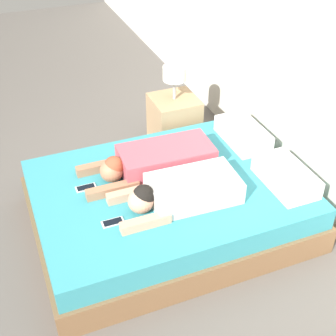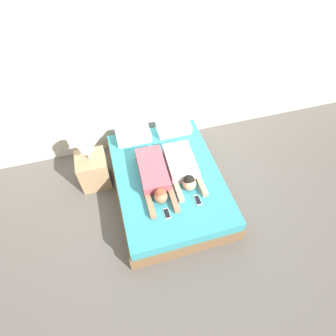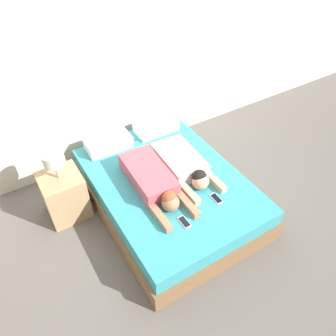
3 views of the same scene
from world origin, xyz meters
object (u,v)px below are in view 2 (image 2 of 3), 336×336
cell_phone_right (198,200)px  pillow_head_left (133,136)px  person_left (154,175)px  cell_phone_left (167,213)px  pillow_head_right (174,128)px  person_right (182,167)px  nightstand (93,169)px  bed (168,183)px

cell_phone_right → pillow_head_left: bearing=113.8°
pillow_head_left → person_left: size_ratio=0.50×
cell_phone_left → pillow_head_right: bearing=70.2°
person_left → person_right: (0.42, 0.04, -0.01)m
pillow_head_right → cell_phone_right: (-0.07, -1.33, -0.07)m
cell_phone_right → nightstand: nightstand is taller
person_right → cell_phone_right: (0.05, -0.52, -0.08)m
bed → person_left: size_ratio=1.95×
pillow_head_left → pillow_head_right: 0.65m
pillow_head_left → person_right: bearing=-56.3°
cell_phone_left → bed: bearing=72.9°
pillow_head_left → pillow_head_right: (0.65, 0.00, 0.00)m
person_left → cell_phone_left: 0.57m
pillow_head_left → cell_phone_left: size_ratio=3.43×
pillow_head_left → nightstand: 0.80m
person_right → cell_phone_left: (-0.40, -0.60, -0.08)m
person_right → bed: bearing=-176.5°
pillow_head_right → person_right: person_right is taller
nightstand → person_right: bearing=-20.5°
cell_phone_right → nightstand: bearing=142.4°
pillow_head_left → cell_phone_left: bearing=-84.1°
bed → cell_phone_left: 0.65m
cell_phone_right → pillow_head_right: bearing=87.2°
person_left → cell_phone_right: bearing=-46.1°
nightstand → pillow_head_right: bearing=14.5°
pillow_head_left → person_right: 0.97m
cell_phone_left → pillow_head_left: bearing=95.9°
pillow_head_left → bed: bearing=-68.4°
pillow_head_right → nightstand: (-1.35, -0.35, -0.17)m
person_right → nightstand: nightstand is taller
cell_phone_right → bed: bearing=117.0°
bed → nightstand: bearing=155.1°
bed → pillow_head_left: (-0.33, 0.82, 0.28)m
person_left → cell_phone_left: size_ratio=6.89×
person_left → nightstand: nightstand is taller
person_left → bed: bearing=7.9°
person_left → cell_phone_right: (0.46, -0.48, -0.09)m
pillow_head_left → person_right: (0.54, -0.81, 0.01)m
pillow_head_right → nightstand: size_ratio=0.61×
person_left → cell_phone_left: bearing=-87.7°
person_left → person_right: 0.42m
person_right → cell_phone_right: 0.53m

